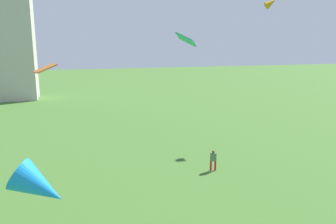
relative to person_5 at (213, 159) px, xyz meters
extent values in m
cylinder|color=red|center=(0.17, -0.01, -0.51)|extent=(0.14, 0.14, 0.75)
cylinder|color=red|center=(-0.17, 0.01, -0.51)|extent=(0.14, 0.14, 0.75)
cube|color=#51754C|center=(0.00, 0.00, 0.16)|extent=(0.42, 0.26, 0.59)
sphere|color=brown|center=(0.00, 0.00, 0.57)|extent=(0.22, 0.22, 0.22)
cone|color=#1688E9|center=(-11.11, -8.05, 2.72)|extent=(2.81, 2.19, 2.28)
cone|color=#C88208|center=(9.02, 7.89, 11.99)|extent=(1.39, 0.99, 1.18)
cube|color=#C26325|center=(-11.37, 4.28, 6.52)|extent=(1.77, 1.52, 0.63)
cube|color=#28B58D|center=(-2.93, -2.08, 8.52)|extent=(1.28, 1.50, 0.91)
camera|label=1|loc=(-9.71, -21.59, 8.39)|focal=36.22mm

